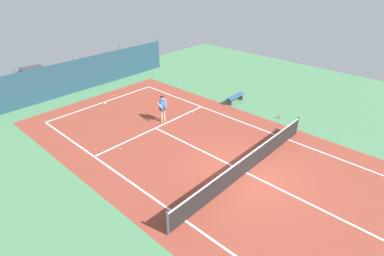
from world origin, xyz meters
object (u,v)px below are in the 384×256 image
tennis_player (163,107)px  parked_car (36,80)px  tennis_ball_midcourt (113,96)px  tennis_ball_by_sideline (120,149)px  courtside_bench (235,97)px  water_bottle (279,117)px  tennis_net (247,164)px  tennis_ball_near_player (192,112)px

tennis_player → parked_car: 11.24m
tennis_ball_midcourt → tennis_player: bearing=-92.3°
tennis_ball_by_sideline → parked_car: size_ratio=0.02×
parked_car → courtside_bench: parked_car is taller
parked_car → courtside_bench: (8.34, -12.40, -0.46)m
tennis_ball_by_sideline → courtside_bench: (9.13, -0.83, 0.34)m
water_bottle → tennis_net: bearing=-164.8°
tennis_ball_midcourt → courtside_bench: bearing=-54.3°
tennis_ball_near_player → tennis_player: bearing=165.7°
courtside_bench → tennis_ball_midcourt: bearing=125.7°
tennis_net → tennis_ball_midcourt: tennis_net is taller
tennis_ball_by_sideline → courtside_bench: bearing=-5.2°
tennis_net → tennis_ball_by_sideline: size_ratio=153.33×
water_bottle → tennis_ball_near_player: bearing=124.3°
tennis_ball_near_player → tennis_ball_midcourt: same height
tennis_net → tennis_ball_near_player: (3.01, 6.20, -0.48)m
parked_car → courtside_bench: 14.95m
water_bottle → tennis_player: bearing=135.6°
tennis_player → parked_car: (-2.95, 10.85, -0.12)m
tennis_ball_midcourt → water_bottle: 11.80m
courtside_bench → water_bottle: courtside_bench is taller
tennis_ball_by_sideline → water_bottle: 9.93m
tennis_ball_by_sideline → courtside_bench: courtside_bench is taller
tennis_net → tennis_ball_midcourt: bearing=84.7°
tennis_ball_midcourt → parked_car: bearing=121.4°
courtside_bench → water_bottle: bearing=-93.3°
tennis_ball_near_player → tennis_ball_by_sideline: size_ratio=1.00×
tennis_net → courtside_bench: size_ratio=6.33×
tennis_ball_midcourt → water_bottle: size_ratio=0.28×
tennis_player → water_bottle: 7.30m
tennis_ball_near_player → water_bottle: 5.49m
tennis_net → parked_car: (-2.03, 17.58, 0.33)m
tennis_net → water_bottle: size_ratio=42.17×
tennis_net → tennis_player: 6.81m
tennis_net → parked_car: 17.70m
tennis_ball_midcourt → tennis_ball_by_sideline: 7.50m
tennis_ball_midcourt → tennis_ball_by_sideline: bearing=-121.9°
parked_car → tennis_player: bearing=-70.5°
courtside_bench → parked_car: bearing=123.9°
parked_car → tennis_net: bearing=-79.1°
tennis_net → tennis_ball_midcourt: 12.44m
tennis_ball_midcourt → courtside_bench: size_ratio=0.04×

